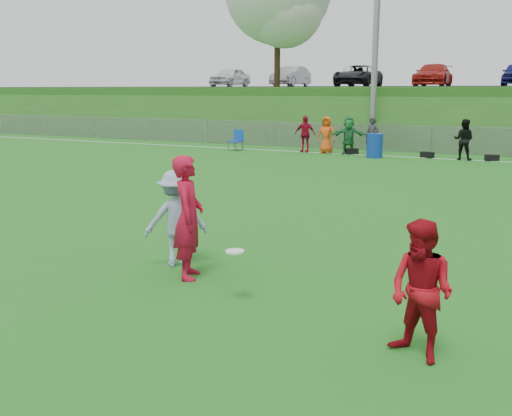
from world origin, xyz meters
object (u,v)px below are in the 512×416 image
Objects in this scene: player_red_center at (421,291)px; frisbee at (235,251)px; player_blue at (176,219)px; player_red_left at (188,217)px; recycling_bin at (375,146)px.

player_red_center is 2.66m from frisbee.
player_red_center reaches higher than frisbee.
frisbee is (-2.59, 0.62, -0.04)m from player_red_center.
player_blue is 6.12× the size of frisbee.
player_red_left is 0.71m from player_blue.
player_blue is 1.55× the size of recycling_bin.
player_blue is at bearing -86.81° from recycling_bin.
player_red_left reaches higher than player_blue.
frisbee is at bearing 104.18° from player_blue.
player_red_center is at bearing 115.32° from player_blue.
player_blue is 2.00m from frisbee.
player_red_center is 0.97× the size of player_blue.
frisbee is 0.25× the size of recycling_bin.
player_red_left is 17.23m from recycling_bin.
recycling_bin is (-1.46, 17.16, -0.44)m from player_red_left.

